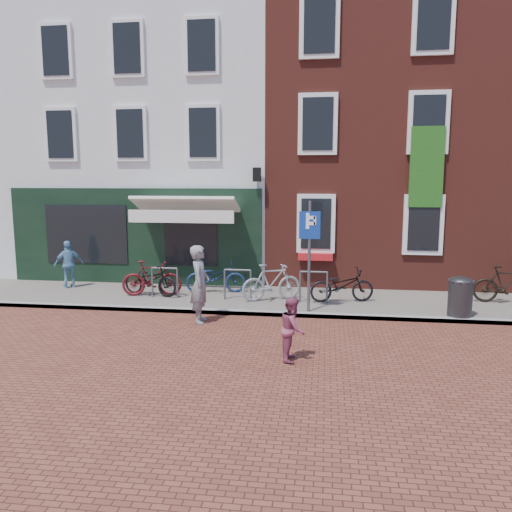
# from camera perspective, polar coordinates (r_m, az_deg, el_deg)

# --- Properties ---
(ground) EXTENTS (80.00, 80.00, 0.00)m
(ground) POSITION_cam_1_polar(r_m,az_deg,el_deg) (12.31, 3.92, -6.86)
(ground) COLOR brown
(sidewalk) EXTENTS (24.00, 3.00, 0.10)m
(sidewalk) POSITION_cam_1_polar(r_m,az_deg,el_deg) (13.73, 8.54, -5.09)
(sidewalk) COLOR slate
(sidewalk) RESTS_ON ground
(building_stucco) EXTENTS (8.00, 8.00, 9.00)m
(building_stucco) POSITION_cam_1_polar(r_m,az_deg,el_deg) (19.74, -9.42, 12.07)
(building_stucco) COLOR silver
(building_stucco) RESTS_ON ground
(building_brick_mid) EXTENTS (6.00, 8.00, 10.00)m
(building_brick_mid) POSITION_cam_1_polar(r_m,az_deg,el_deg) (18.95, 11.82, 13.67)
(building_brick_mid) COLOR maroon
(building_brick_mid) RESTS_ON ground
(litter_bin) EXTENTS (0.55, 0.55, 1.01)m
(litter_bin) POSITION_cam_1_polar(r_m,az_deg,el_deg) (12.82, 21.89, -3.99)
(litter_bin) COLOR #2F2F31
(litter_bin) RESTS_ON sidewalk
(parking_sign) EXTENTS (0.50, 0.08, 2.67)m
(parking_sign) POSITION_cam_1_polar(r_m,az_deg,el_deg) (12.17, 6.00, 1.66)
(parking_sign) COLOR #4C4C4F
(parking_sign) RESTS_ON sidewalk
(woman) EXTENTS (0.49, 0.69, 1.79)m
(woman) POSITION_cam_1_polar(r_m,az_deg,el_deg) (11.76, -6.29, -3.14)
(woman) COLOR gray
(woman) RESTS_ON ground
(boy) EXTENTS (0.46, 0.58, 1.17)m
(boy) POSITION_cam_1_polar(r_m,az_deg,el_deg) (9.39, 4.13, -8.11)
(boy) COLOR #953F58
(boy) RESTS_ON ground
(cafe_person) EXTENTS (0.85, 0.79, 1.40)m
(cafe_person) POSITION_cam_1_polar(r_m,az_deg,el_deg) (15.95, -20.19, -0.86)
(cafe_person) COLOR #6294B5
(cafe_person) RESTS_ON sidewalk
(bicycle_0) EXTENTS (1.77, 1.02, 0.88)m
(bicycle_0) POSITION_cam_1_polar(r_m,az_deg,el_deg) (14.33, -11.75, -2.59)
(bicycle_0) COLOR black
(bicycle_0) RESTS_ON sidewalk
(bicycle_1) EXTENTS (1.68, 0.76, 0.98)m
(bicycle_1) POSITION_cam_1_polar(r_m,az_deg,el_deg) (14.24, -11.58, -2.46)
(bicycle_1) COLOR #571216
(bicycle_1) RESTS_ON sidewalk
(bicycle_2) EXTENTS (1.74, 0.84, 0.88)m
(bicycle_2) POSITION_cam_1_polar(r_m,az_deg,el_deg) (14.43, -4.53, -2.36)
(bicycle_2) COLOR navy
(bicycle_2) RESTS_ON sidewalk
(bicycle_3) EXTENTS (1.67, 1.11, 0.98)m
(bicycle_3) POSITION_cam_1_polar(r_m,az_deg,el_deg) (13.45, 1.75, -2.93)
(bicycle_3) COLOR gray
(bicycle_3) RESTS_ON sidewalk
(bicycle_4) EXTENTS (1.76, 0.96, 0.88)m
(bicycle_4) POSITION_cam_1_polar(r_m,az_deg,el_deg) (13.46, 9.57, -3.25)
(bicycle_4) COLOR black
(bicycle_4) RESTS_ON sidewalk
(bicycle_5) EXTENTS (1.66, 0.62, 0.98)m
(bicycle_5) POSITION_cam_1_polar(r_m,az_deg,el_deg) (14.62, 26.20, -2.89)
(bicycle_5) COLOR black
(bicycle_5) RESTS_ON sidewalk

